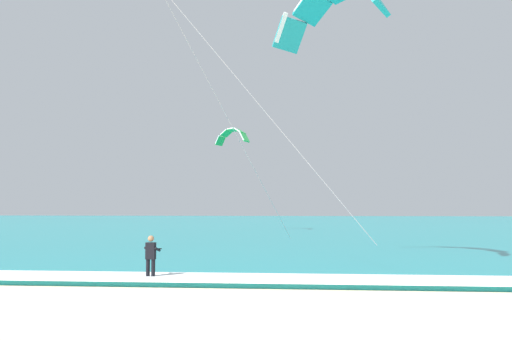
# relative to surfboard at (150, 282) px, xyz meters

# --- Properties ---
(sea) EXTENTS (200.00, 120.00, 0.20)m
(sea) POSITION_rel_surfboard_xyz_m (4.31, 59.00, 0.07)
(sea) COLOR teal
(sea) RESTS_ON ground
(surf_foam) EXTENTS (200.00, 2.48, 0.04)m
(surf_foam) POSITION_rel_surfboard_xyz_m (4.31, -0.00, 0.19)
(surf_foam) COLOR white
(surf_foam) RESTS_ON sea
(surfboard) EXTENTS (0.57, 1.44, 0.09)m
(surfboard) POSITION_rel_surfboard_xyz_m (0.00, 0.00, 0.00)
(surfboard) COLOR white
(surfboard) RESTS_ON ground
(kitesurfer) EXTENTS (0.55, 0.55, 1.69)m
(kitesurfer) POSITION_rel_surfboard_xyz_m (0.00, 0.02, 0.91)
(kitesurfer) COLOR black
(kitesurfer) RESTS_ON ground
(kite_primary) EXTENTS (9.10, 7.57, 11.83)m
(kite_primary) POSITION_rel_surfboard_xyz_m (6.76, 5.08, 11.90)
(kite_primary) COLOR teal
(kite_distant) EXTENTS (3.91, 3.62, 1.63)m
(kite_distant) POSITION_rel_surfboard_xyz_m (-1.72, 35.09, 9.94)
(kite_distant) COLOR green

